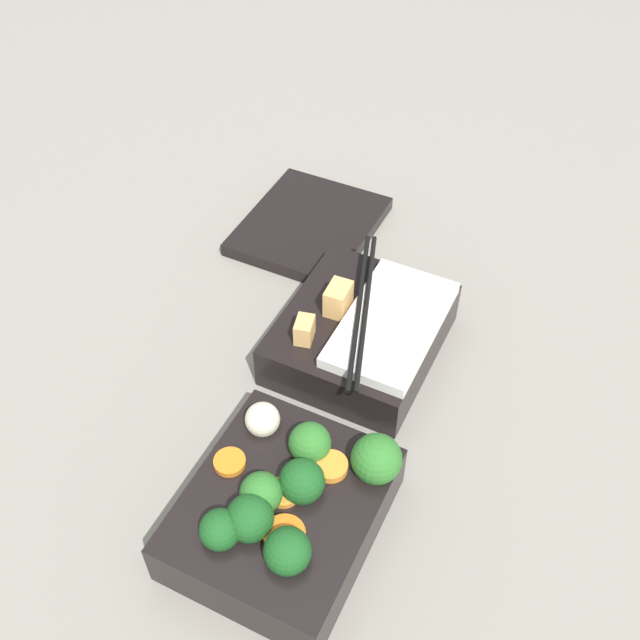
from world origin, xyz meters
name	(u,v)px	position (x,y,z in m)	size (l,w,h in m)	color
ground_plane	(337,435)	(0.00, 0.00, 0.00)	(3.00, 3.00, 0.00)	gray
bento_tray_vegetable	(287,507)	(-0.10, 0.00, 0.03)	(0.17, 0.15, 0.08)	black
bento_tray_rice	(364,332)	(0.11, 0.02, 0.03)	(0.20, 0.15, 0.08)	black
bento_lid	(310,226)	(0.25, 0.16, 0.01)	(0.17, 0.14, 0.02)	black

